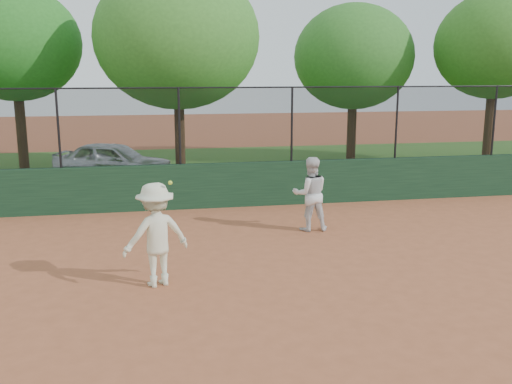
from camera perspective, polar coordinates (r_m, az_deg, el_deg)
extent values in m
plane|color=#A85836|center=(9.67, -2.27, -9.85)|extent=(80.00, 80.00, 0.00)
cube|color=#1B3B22|center=(15.24, -5.62, 0.60)|extent=(26.00, 0.20, 1.20)
cube|color=#2B581B|center=(21.23, -7.07, 2.17)|extent=(36.00, 12.00, 0.01)
imported|color=#AEB2B7|center=(19.49, -14.09, 2.99)|extent=(4.19, 2.80, 1.33)
imported|color=silver|center=(13.07, 5.45, -0.19)|extent=(0.85, 0.67, 1.70)
imported|color=beige|center=(9.80, -9.97, -4.23)|extent=(1.30, 1.00, 1.78)
sphere|color=#B9DF31|center=(9.43, -8.57, 0.93)|extent=(0.07, 0.07, 0.07)
cube|color=black|center=(15.00, -5.75, 6.60)|extent=(26.00, 0.02, 2.00)
cylinder|color=black|center=(14.94, -5.83, 10.34)|extent=(26.00, 0.04, 0.04)
cylinder|color=black|center=(15.11, -19.16, 6.04)|extent=(0.06, 0.06, 2.00)
cylinder|color=black|center=(14.97, -7.67, 6.54)|extent=(0.06, 0.06, 2.00)
cylinder|color=black|center=(15.42, 3.61, 6.78)|extent=(0.06, 0.06, 2.00)
cylinder|color=black|center=(16.42, 13.88, 6.78)|extent=(0.06, 0.06, 2.00)
cylinder|color=black|center=(17.87, 22.72, 6.60)|extent=(0.06, 0.06, 2.00)
cylinder|color=#412A16|center=(22.53, -22.39, 5.43)|extent=(0.36, 0.36, 2.74)
ellipsoid|color=#23671D|center=(22.44, -23.05, 13.50)|extent=(4.68, 4.25, 4.04)
cylinder|color=#402817|center=(20.10, -7.61, 5.27)|extent=(0.36, 0.36, 2.55)
ellipsoid|color=#347023|center=(20.00, -7.89, 15.07)|extent=(5.58, 5.07, 4.82)
cylinder|color=#3F2615|center=(23.13, 9.52, 5.80)|extent=(0.36, 0.36, 2.33)
ellipsoid|color=#2B6320|center=(23.00, 9.78, 13.18)|extent=(4.69, 4.26, 4.05)
cylinder|color=#402817|center=(23.42, 22.23, 5.70)|extent=(0.36, 0.36, 2.77)
ellipsoid|color=#2B5F1B|center=(23.33, 22.85, 13.35)|extent=(4.51, 4.10, 3.89)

